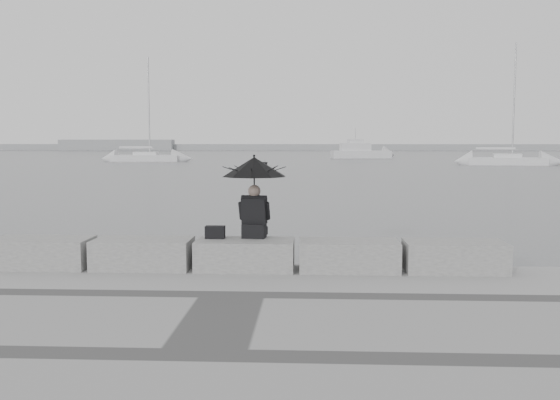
# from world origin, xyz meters

# --- Properties ---
(ground) EXTENTS (360.00, 360.00, 0.00)m
(ground) POSITION_xyz_m (0.00, 0.00, 0.00)
(ground) COLOR #4F5154
(ground) RESTS_ON ground
(stone_block_far_left) EXTENTS (1.60, 0.80, 0.50)m
(stone_block_far_left) POSITION_xyz_m (-3.40, -0.45, 0.75)
(stone_block_far_left) COLOR slate
(stone_block_far_left) RESTS_ON promenade
(stone_block_left) EXTENTS (1.60, 0.80, 0.50)m
(stone_block_left) POSITION_xyz_m (-1.70, -0.45, 0.75)
(stone_block_left) COLOR slate
(stone_block_left) RESTS_ON promenade
(stone_block_centre) EXTENTS (1.60, 0.80, 0.50)m
(stone_block_centre) POSITION_xyz_m (0.00, -0.45, 0.75)
(stone_block_centre) COLOR slate
(stone_block_centre) RESTS_ON promenade
(stone_block_right) EXTENTS (1.60, 0.80, 0.50)m
(stone_block_right) POSITION_xyz_m (1.70, -0.45, 0.75)
(stone_block_right) COLOR slate
(stone_block_right) RESTS_ON promenade
(stone_block_far_right) EXTENTS (1.60, 0.80, 0.50)m
(stone_block_far_right) POSITION_xyz_m (3.40, -0.45, 0.75)
(stone_block_far_right) COLOR slate
(stone_block_far_right) RESTS_ON promenade
(seated_person) EXTENTS (1.08, 1.08, 1.39)m
(seated_person) POSITION_xyz_m (0.13, -0.20, 1.98)
(seated_person) COLOR black
(seated_person) RESTS_ON stone_block_centre
(bag) EXTENTS (0.32, 0.18, 0.21)m
(bag) POSITION_xyz_m (-0.51, -0.32, 1.10)
(bag) COLOR black
(bag) RESTS_ON stone_block_centre
(distant_landmass) EXTENTS (180.00, 8.00, 2.80)m
(distant_landmass) POSITION_xyz_m (-8.14, 154.51, 0.90)
(distant_landmass) COLOR gray
(distant_landmass) RESTS_ON ground
(sailboat_left) EXTENTS (8.26, 2.80, 12.90)m
(sailboat_left) POSITION_xyz_m (-19.41, 66.19, 0.52)
(sailboat_left) COLOR silver
(sailboat_left) RESTS_ON ground
(sailboat_right) EXTENTS (8.35, 3.89, 12.90)m
(sailboat_right) POSITION_xyz_m (22.05, 57.22, 0.52)
(sailboat_right) COLOR silver
(sailboat_right) RESTS_ON ground
(motor_cruiser) EXTENTS (8.93, 4.04, 4.50)m
(motor_cruiser) POSITION_xyz_m (8.48, 81.97, 0.89)
(motor_cruiser) COLOR silver
(motor_cruiser) RESTS_ON ground
(dinghy) EXTENTS (3.13, 2.18, 0.49)m
(dinghy) POSITION_xyz_m (-4.07, 54.66, 0.24)
(dinghy) COLOR slate
(dinghy) RESTS_ON ground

